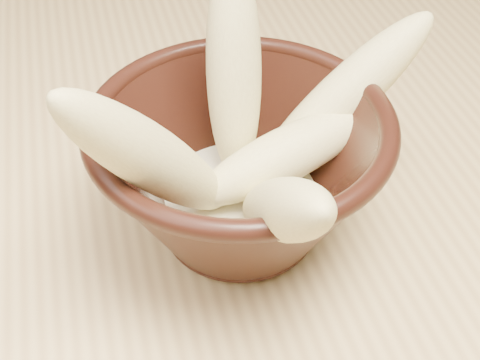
% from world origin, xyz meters
% --- Properties ---
extents(table, '(1.20, 0.80, 0.75)m').
position_xyz_m(table, '(0.00, 0.00, 0.67)').
color(table, tan).
rests_on(table, ground).
extents(bowl, '(0.20, 0.20, 0.11)m').
position_xyz_m(bowl, '(-0.22, -0.07, 0.81)').
color(bowl, black).
rests_on(bowl, table).
extents(milk_puddle, '(0.11, 0.11, 0.02)m').
position_xyz_m(milk_puddle, '(-0.22, -0.07, 0.79)').
color(milk_puddle, beige).
rests_on(milk_puddle, bowl).
extents(banana_upright, '(0.05, 0.09, 0.16)m').
position_xyz_m(banana_upright, '(-0.21, -0.03, 0.86)').
color(banana_upright, tan).
rests_on(banana_upright, bowl).
extents(banana_left, '(0.14, 0.10, 0.16)m').
position_xyz_m(banana_left, '(-0.28, -0.10, 0.86)').
color(banana_left, tan).
rests_on(banana_left, bowl).
extents(banana_right, '(0.16, 0.07, 0.13)m').
position_xyz_m(banana_right, '(-0.14, -0.05, 0.84)').
color(banana_right, tan).
rests_on(banana_right, bowl).
extents(banana_across, '(0.15, 0.07, 0.06)m').
position_xyz_m(banana_across, '(-0.19, -0.07, 0.82)').
color(banana_across, tan).
rests_on(banana_across, bowl).
extents(banana_front, '(0.04, 0.14, 0.13)m').
position_xyz_m(banana_front, '(-0.21, -0.14, 0.84)').
color(banana_front, tan).
rests_on(banana_front, bowl).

